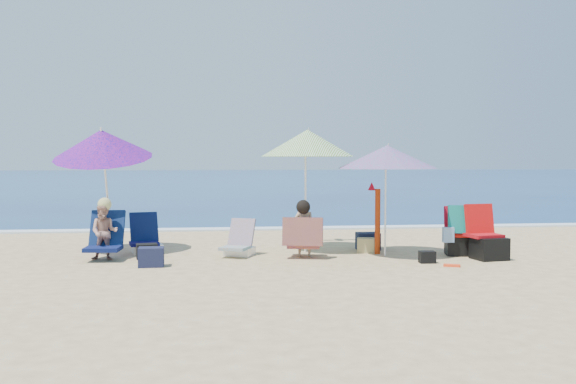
{
  "coord_description": "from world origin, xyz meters",
  "views": [
    {
      "loc": [
        -1.52,
        -9.65,
        1.66
      ],
      "look_at": [
        -0.3,
        1.0,
        1.1
      ],
      "focal_mm": 39.29,
      "sensor_mm": 36.0,
      "label": 1
    }
  ],
  "objects": [
    {
      "name": "ground",
      "position": [
        0.0,
        0.0,
        0.0
      ],
      "size": [
        120.0,
        120.0,
        0.0
      ],
      "color": "#D8BC84",
      "rests_on": "ground"
    },
    {
      "name": "umbrella_blue",
      "position": [
        -3.51,
        1.76,
        1.93
      ],
      "size": [
        1.92,
        1.98,
        2.36
      ],
      "color": "white",
      "rests_on": "ground"
    },
    {
      "name": "bag_navy_a",
      "position": [
        -2.52,
        0.18,
        0.15
      ],
      "size": [
        0.39,
        0.29,
        0.3
      ],
      "color": "#181C36",
      "rests_on": "ground"
    },
    {
      "name": "umbrella_striped",
      "position": [
        0.11,
        1.54,
        1.95
      ],
      "size": [
        2.18,
        2.18,
        2.23
      ],
      "color": "white",
      "rests_on": "ground"
    },
    {
      "name": "person_center",
      "position": [
        -0.06,
        0.8,
        0.48
      ],
      "size": [
        0.72,
        0.7,
        0.98
      ],
      "color": "tan",
      "rests_on": "ground"
    },
    {
      "name": "sea",
      "position": [
        0.0,
        45.0,
        -0.05
      ],
      "size": [
        120.0,
        80.0,
        0.12
      ],
      "color": "navy",
      "rests_on": "ground"
    },
    {
      "name": "orange_item",
      "position": [
        2.1,
        -0.35,
        0.02
      ],
      "size": [
        0.28,
        0.21,
        0.03
      ],
      "color": "#FB431A",
      "rests_on": "ground"
    },
    {
      "name": "foam",
      "position": [
        0.0,
        5.1,
        0.02
      ],
      "size": [
        120.0,
        0.5,
        0.04
      ],
      "color": "white",
      "rests_on": "ground"
    },
    {
      "name": "bag_navy_b",
      "position": [
        1.25,
        1.6,
        0.16
      ],
      "size": [
        0.42,
        0.32,
        0.31
      ],
      "color": "#161D32",
      "rests_on": "ground"
    },
    {
      "name": "furled_umbrella",
      "position": [
        1.27,
        1.07,
        0.69
      ],
      "size": [
        0.26,
        0.18,
        1.26
      ],
      "color": "#9F2C0B",
      "rests_on": "ground"
    },
    {
      "name": "camp_chair_right",
      "position": [
        2.65,
        0.76,
        0.32
      ],
      "size": [
        0.67,
        0.59,
        0.88
      ],
      "color": "red",
      "rests_on": "ground"
    },
    {
      "name": "bag_black_b",
      "position": [
        1.83,
        0.03,
        0.1
      ],
      "size": [
        0.25,
        0.17,
        0.19
      ],
      "color": "black",
      "rests_on": "ground"
    },
    {
      "name": "person_left",
      "position": [
        -3.35,
        0.95,
        0.47
      ],
      "size": [
        0.6,
        0.75,
        1.03
      ],
      "color": "tan",
      "rests_on": "ground"
    },
    {
      "name": "bag_black_a",
      "position": [
        -2.68,
        1.0,
        0.12
      ],
      "size": [
        0.38,
        0.31,
        0.25
      ],
      "color": "black",
      "rests_on": "ground"
    },
    {
      "name": "camp_chair_left",
      "position": [
        2.95,
        0.29,
        0.27
      ],
      "size": [
        0.63,
        0.65,
        0.91
      ],
      "color": "#B30C13",
      "rests_on": "ground"
    },
    {
      "name": "chair_navy",
      "position": [
        -2.76,
        1.67,
        0.19
      ],
      "size": [
        0.65,
        0.73,
        0.7
      ],
      "color": "#0B0C41",
      "rests_on": "ground"
    },
    {
      "name": "umbrella_turquoise",
      "position": [
        1.38,
        0.84,
        1.7
      ],
      "size": [
        2.13,
        2.13,
        1.93
      ],
      "color": "white",
      "rests_on": "ground"
    },
    {
      "name": "chair_rainbow",
      "position": [
        -1.13,
        1.14,
        0.17
      ],
      "size": [
        0.67,
        0.77,
        0.63
      ],
      "color": "#CB6E47",
      "rests_on": "ground"
    },
    {
      "name": "bag_tan",
      "position": [
        1.12,
        1.23,
        0.13
      ],
      "size": [
        0.35,
        0.28,
        0.26
      ],
      "color": "tan",
      "rests_on": "ground"
    }
  ]
}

